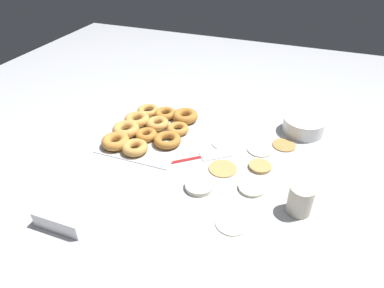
{
  "coord_description": "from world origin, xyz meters",
  "views": [
    {
      "loc": [
        0.95,
        0.3,
        0.79
      ],
      "look_at": [
        -0.07,
        -0.08,
        0.04
      ],
      "focal_mm": 32.0,
      "sensor_mm": 36.0,
      "label": 1
    }
  ],
  "objects_px": {
    "donut_tray": "(150,128)",
    "container_stack": "(71,209)",
    "pancake_0": "(260,149)",
    "spatula": "(208,155)",
    "pancake_3": "(252,188)",
    "paper_cup": "(300,200)",
    "pancake_7": "(284,145)",
    "pancake_2": "(225,142)",
    "pancake_4": "(232,222)",
    "pancake_5": "(199,186)",
    "batter_bowl": "(304,125)",
    "pancake_1": "(223,168)",
    "pancake_6": "(260,166)"
  },
  "relations": [
    {
      "from": "donut_tray",
      "to": "container_stack",
      "type": "height_order",
      "value": "container_stack"
    },
    {
      "from": "pancake_0",
      "to": "spatula",
      "type": "xyz_separation_m",
      "value": [
        0.11,
        -0.18,
        -0.0
      ]
    },
    {
      "from": "donut_tray",
      "to": "pancake_3",
      "type": "bearing_deg",
      "value": 67.33
    },
    {
      "from": "donut_tray",
      "to": "paper_cup",
      "type": "bearing_deg",
      "value": 68.7
    },
    {
      "from": "pancake_0",
      "to": "pancake_7",
      "type": "bearing_deg",
      "value": 127.78
    },
    {
      "from": "pancake_2",
      "to": "pancake_4",
      "type": "bearing_deg",
      "value": 19.28
    },
    {
      "from": "donut_tray",
      "to": "container_stack",
      "type": "distance_m",
      "value": 0.52
    },
    {
      "from": "pancake_5",
      "to": "batter_bowl",
      "type": "xyz_separation_m",
      "value": [
        -0.49,
        0.29,
        0.02
      ]
    },
    {
      "from": "pancake_7",
      "to": "batter_bowl",
      "type": "xyz_separation_m",
      "value": [
        -0.13,
        0.06,
        0.03
      ]
    },
    {
      "from": "pancake_1",
      "to": "pancake_4",
      "type": "relative_size",
      "value": 1.0
    },
    {
      "from": "container_stack",
      "to": "batter_bowl",
      "type": "bearing_deg",
      "value": 140.4
    },
    {
      "from": "pancake_6",
      "to": "donut_tray",
      "type": "bearing_deg",
      "value": -98.92
    },
    {
      "from": "batter_bowl",
      "to": "pancake_2",
      "type": "bearing_deg",
      "value": -55.06
    },
    {
      "from": "batter_bowl",
      "to": "spatula",
      "type": "bearing_deg",
      "value": -46.45
    },
    {
      "from": "container_stack",
      "to": "pancake_4",
      "type": "bearing_deg",
      "value": 106.78
    },
    {
      "from": "paper_cup",
      "to": "pancake_0",
      "type": "bearing_deg",
      "value": -147.86
    },
    {
      "from": "pancake_2",
      "to": "pancake_7",
      "type": "xyz_separation_m",
      "value": [
        -0.07,
        0.23,
        0.0
      ]
    },
    {
      "from": "pancake_7",
      "to": "pancake_0",
      "type": "bearing_deg",
      "value": -52.22
    },
    {
      "from": "pancake_6",
      "to": "spatula",
      "type": "relative_size",
      "value": 0.36
    },
    {
      "from": "pancake_1",
      "to": "pancake_7",
      "type": "relative_size",
      "value": 1.11
    },
    {
      "from": "pancake_3",
      "to": "pancake_0",
      "type": "bearing_deg",
      "value": -175.3
    },
    {
      "from": "paper_cup",
      "to": "pancake_6",
      "type": "bearing_deg",
      "value": -138.13
    },
    {
      "from": "pancake_1",
      "to": "pancake_6",
      "type": "relative_size",
      "value": 1.25
    },
    {
      "from": "pancake_1",
      "to": "pancake_6",
      "type": "height_order",
      "value": "pancake_6"
    },
    {
      "from": "pancake_7",
      "to": "container_stack",
      "type": "bearing_deg",
      "value": -42.34
    },
    {
      "from": "pancake_0",
      "to": "paper_cup",
      "type": "height_order",
      "value": "paper_cup"
    },
    {
      "from": "pancake_1",
      "to": "pancake_2",
      "type": "bearing_deg",
      "value": -165.94
    },
    {
      "from": "pancake_4",
      "to": "pancake_5",
      "type": "relative_size",
      "value": 1.05
    },
    {
      "from": "pancake_6",
      "to": "batter_bowl",
      "type": "bearing_deg",
      "value": 158.73
    },
    {
      "from": "container_stack",
      "to": "spatula",
      "type": "bearing_deg",
      "value": 146.06
    },
    {
      "from": "pancake_5",
      "to": "pancake_7",
      "type": "height_order",
      "value": "pancake_5"
    },
    {
      "from": "pancake_7",
      "to": "container_stack",
      "type": "distance_m",
      "value": 0.84
    },
    {
      "from": "pancake_1",
      "to": "pancake_3",
      "type": "distance_m",
      "value": 0.14
    },
    {
      "from": "donut_tray",
      "to": "paper_cup",
      "type": "distance_m",
      "value": 0.69
    },
    {
      "from": "pancake_3",
      "to": "pancake_6",
      "type": "distance_m",
      "value": 0.13
    },
    {
      "from": "pancake_4",
      "to": "spatula",
      "type": "relative_size",
      "value": 0.45
    },
    {
      "from": "pancake_0",
      "to": "pancake_3",
      "type": "height_order",
      "value": "same"
    },
    {
      "from": "paper_cup",
      "to": "spatula",
      "type": "distance_m",
      "value": 0.4
    },
    {
      "from": "spatula",
      "to": "pancake_1",
      "type": "bearing_deg",
      "value": -76.69
    },
    {
      "from": "pancake_6",
      "to": "donut_tray",
      "type": "xyz_separation_m",
      "value": [
        -0.08,
        -0.49,
        0.01
      ]
    },
    {
      "from": "pancake_4",
      "to": "pancake_7",
      "type": "distance_m",
      "value": 0.48
    },
    {
      "from": "pancake_1",
      "to": "pancake_4",
      "type": "height_order",
      "value": "same"
    },
    {
      "from": "pancake_3",
      "to": "donut_tray",
      "type": "height_order",
      "value": "donut_tray"
    },
    {
      "from": "pancake_6",
      "to": "pancake_0",
      "type": "bearing_deg",
      "value": -168.44
    },
    {
      "from": "pancake_2",
      "to": "pancake_3",
      "type": "bearing_deg",
      "value": 35.18
    },
    {
      "from": "pancake_2",
      "to": "donut_tray",
      "type": "relative_size",
      "value": 0.26
    },
    {
      "from": "pancake_2",
      "to": "donut_tray",
      "type": "bearing_deg",
      "value": -84.41
    },
    {
      "from": "spatula",
      "to": "container_stack",
      "type": "bearing_deg",
      "value": -162.53
    },
    {
      "from": "pancake_3",
      "to": "spatula",
      "type": "bearing_deg",
      "value": -122.84
    },
    {
      "from": "pancake_2",
      "to": "pancake_3",
      "type": "distance_m",
      "value": 0.29
    }
  ]
}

